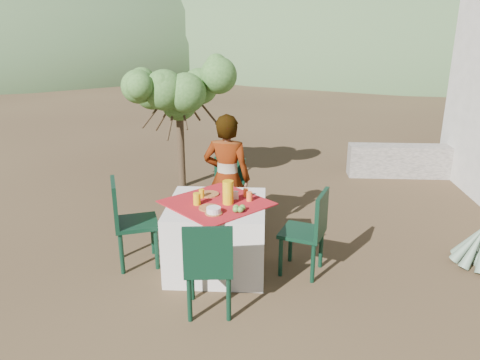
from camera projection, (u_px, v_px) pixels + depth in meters
The scene contains 23 objects.
ground at pixel (186, 267), 5.14m from camera, with size 160.00×160.00×0.00m, color #322417.
table at pixel (217, 235), 5.04m from camera, with size 1.30×1.30×0.76m.
chair_far at pixel (228, 190), 6.05m from camera, with size 0.48×0.48×0.90m.
chair_near at pixel (209, 264), 4.15m from camera, with size 0.47×0.47×0.93m.
chair_left at pixel (128, 219), 5.04m from camera, with size 0.58×0.58×0.99m.
chair_right at pixel (310, 229), 4.87m from camera, with size 0.55×0.55×0.93m.
person at pixel (227, 179), 5.59m from camera, with size 0.57×0.38×1.57m, color #8C6651.
shrub_tree at pixel (183, 97), 7.26m from camera, with size 1.55×1.53×1.83m.
stone_wall at pixel (425, 161), 8.07m from camera, with size 2.60×0.35×0.55m, color gray.
hill_near_left at pixel (12, 58), 34.49m from camera, with size 40.00×40.00×16.00m, color #354F2C.
hill_near_right at pixel (403, 54), 38.51m from camera, with size 48.00×48.00×20.00m, color #354F2C.
hill_far_center at pixel (227, 45), 54.51m from camera, with size 60.00×60.00×24.00m, color slate.
plate_far at pixel (209, 194), 5.12m from camera, with size 0.22×0.22×0.01m, color brown.
plate_near at pixel (209, 208), 4.75m from camera, with size 0.21×0.21×0.01m, color brown.
glass_far at pixel (202, 193), 5.03m from camera, with size 0.06×0.06×0.10m, color #E2A80E.
glass_near at pixel (197, 199), 4.83m from camera, with size 0.08×0.08×0.13m, color #E2A80E.
juice_pitcher at pixel (228, 192), 4.84m from camera, with size 0.11×0.11×0.25m, color #E2A80E.
bowl_plate at pixel (214, 213), 4.62m from camera, with size 0.18×0.18×0.01m, color brown.
white_bowl at pixel (214, 210), 4.61m from camera, with size 0.15×0.15×0.05m, color silver.
jar_left at pixel (249, 196), 4.94m from camera, with size 0.06×0.06×0.10m, color orange.
jar_right at pixel (246, 193), 5.07m from camera, with size 0.06×0.06×0.09m, color orange.
napkin_holder at pixel (235, 195), 4.99m from camera, with size 0.07×0.04×0.09m, color silver.
fruit_cluster at pixel (239, 209), 4.66m from camera, with size 0.13×0.12×0.06m.
Camera 1 is at (0.86, -4.52, 2.57)m, focal length 35.00 mm.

